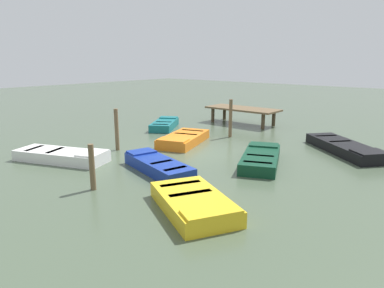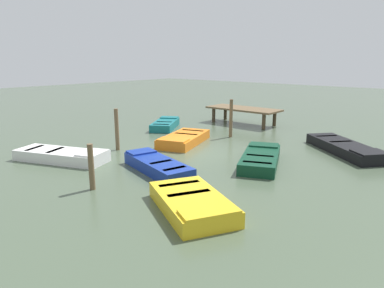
% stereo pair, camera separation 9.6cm
% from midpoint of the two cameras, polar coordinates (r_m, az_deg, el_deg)
% --- Properties ---
extents(ground_plane, '(80.00, 80.00, 0.00)m').
position_cam_midpoint_polar(ground_plane, '(14.34, -0.19, -1.36)').
color(ground_plane, '#475642').
extents(dock_segment, '(4.29, 1.75, 0.95)m').
position_cam_midpoint_polar(dock_segment, '(20.70, 8.13, 5.53)').
color(dock_segment, brown).
rests_on(dock_segment, ground_plane).
extents(rowboat_dark_green, '(2.43, 3.44, 0.46)m').
position_cam_midpoint_polar(rowboat_dark_green, '(12.94, 10.97, -2.30)').
color(rowboat_dark_green, '#0C3823').
rests_on(rowboat_dark_green, ground_plane).
extents(rowboat_white, '(3.72, 2.43, 0.46)m').
position_cam_midpoint_polar(rowboat_white, '(13.96, -20.67, -1.77)').
color(rowboat_white, silver).
rests_on(rowboat_white, ground_plane).
extents(rowboat_teal, '(2.40, 2.93, 0.46)m').
position_cam_midpoint_polar(rowboat_teal, '(19.36, -4.63, 3.22)').
color(rowboat_teal, '#14666B').
rests_on(rowboat_teal, ground_plane).
extents(rowboat_orange, '(2.36, 3.43, 0.46)m').
position_cam_midpoint_polar(rowboat_orange, '(15.77, -1.55, 0.84)').
color(rowboat_orange, orange).
rests_on(rowboat_orange, ground_plane).
extents(rowboat_black, '(3.90, 3.53, 0.46)m').
position_cam_midpoint_polar(rowboat_black, '(15.54, 23.52, -0.51)').
color(rowboat_black, black).
rests_on(rowboat_black, ground_plane).
extents(rowboat_blue, '(3.30, 1.82, 0.46)m').
position_cam_midpoint_polar(rowboat_blue, '(11.95, -5.87, -3.47)').
color(rowboat_blue, navy).
rests_on(rowboat_blue, ground_plane).
extents(rowboat_yellow, '(3.11, 2.59, 0.46)m').
position_cam_midpoint_polar(rowboat_yellow, '(8.88, -0.01, -9.60)').
color(rowboat_yellow, gold).
rests_on(rowboat_yellow, ground_plane).
extents(mooring_piling_mid_right, '(0.17, 0.17, 1.75)m').
position_cam_midpoint_polar(mooring_piling_mid_right, '(14.84, -12.40, 2.30)').
color(mooring_piling_mid_right, brown).
rests_on(mooring_piling_mid_right, ground_plane).
extents(mooring_piling_near_left, '(0.16, 0.16, 1.85)m').
position_cam_midpoint_polar(mooring_piling_near_left, '(17.06, 6.16, 4.19)').
color(mooring_piling_near_left, brown).
rests_on(mooring_piling_near_left, ground_plane).
extents(mooring_piling_near_right, '(0.16, 0.16, 1.37)m').
position_cam_midpoint_polar(mooring_piling_near_right, '(10.52, -16.28, -3.67)').
color(mooring_piling_near_right, brown).
rests_on(mooring_piling_near_right, ground_plane).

